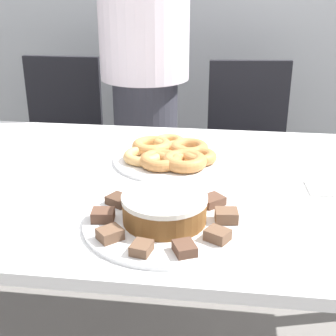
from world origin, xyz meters
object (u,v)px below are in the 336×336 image
at_px(frosted_cake, 165,208).
at_px(plate_cake, 165,222).
at_px(plate_donuts, 171,160).
at_px(napkin, 330,189).
at_px(office_chair_right, 249,162).
at_px(person_standing, 145,65).
at_px(office_chair_left, 59,153).

bearing_deg(frosted_cake, plate_cake, 63.43).
distance_m(plate_donuts, napkin, 0.48).
bearing_deg(napkin, frosted_cake, -149.50).
xyz_separation_m(office_chair_right, plate_cake, (-0.25, -1.20, 0.31)).
relative_size(person_standing, frosted_cake, 8.66).
relative_size(frosted_cake, napkin, 1.56).
height_order(office_chair_left, frosted_cake, office_chair_left).
distance_m(office_chair_right, plate_donuts, 0.91).
xyz_separation_m(office_chair_left, office_chair_right, (0.97, -0.00, 0.00)).
bearing_deg(plate_cake, frosted_cake, -116.57).
distance_m(plate_cake, napkin, 0.49).
bearing_deg(plate_cake, person_standing, 102.30).
bearing_deg(office_chair_left, office_chair_right, 0.22).
bearing_deg(frosted_cake, office_chair_left, 120.70).
relative_size(office_chair_left, napkin, 6.95).
bearing_deg(office_chair_left, plate_cake, -59.06).
bearing_deg(plate_donuts, plate_cake, -84.93).
relative_size(office_chair_right, plate_cake, 2.32).
relative_size(office_chair_left, plate_donuts, 2.48).
bearing_deg(plate_donuts, napkin, -18.40).
bearing_deg(office_chair_left, plate_donuts, -49.56).
bearing_deg(person_standing, plate_cake, -77.70).
relative_size(office_chair_right, napkin, 6.95).
bearing_deg(plate_cake, plate_donuts, 95.07).
bearing_deg(frosted_cake, office_chair_right, 78.21).
bearing_deg(office_chair_left, person_standing, -17.40).
relative_size(plate_donuts, napkin, 2.80).
bearing_deg(frosted_cake, napkin, 30.50).
relative_size(plate_cake, frosted_cake, 1.91).
xyz_separation_m(office_chair_right, frosted_cake, (-0.25, -1.20, 0.35)).
xyz_separation_m(office_chair_right, plate_donuts, (-0.29, -0.80, 0.31)).
bearing_deg(person_standing, office_chair_left, 162.36).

